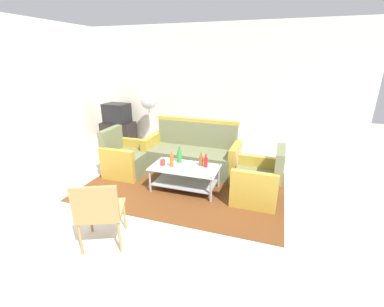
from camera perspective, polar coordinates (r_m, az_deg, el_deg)
The scene contains 16 objects.
ground_plane at distance 3.92m, azimuth -6.26°, elevation -11.74°, with size 14.00×14.00×0.00m, color beige.
wall_back at distance 6.27m, azimuth 5.19°, elevation 14.07°, with size 6.52×0.12×2.80m.
rug at distance 4.50m, azimuth -1.70°, elevation -7.06°, with size 3.27×2.18×0.01m, color brown.
couch at distance 5.00m, azimuth 0.08°, elevation -0.28°, with size 1.82×0.78×0.96m.
armchair_left at distance 5.02m, azimuth -14.39°, elevation -1.21°, with size 0.71×0.77×0.85m.
armchair_right at distance 4.10m, azimuth 14.34°, elevation -6.17°, with size 0.71×0.76×0.85m.
coffee_table at distance 4.27m, azimuth -1.57°, elevation -4.68°, with size 1.10×0.60×0.40m.
bottle_red at distance 4.18m, azimuth 3.03°, elevation -1.89°, with size 0.07×0.07×0.22m.
bottle_brown at distance 4.23m, azimuth 2.01°, elevation -1.63°, with size 0.07×0.07×0.22m.
bottle_green at distance 4.36m, azimuth -2.78°, elevation -0.63°, with size 0.08×0.08×0.28m.
bottle_orange at distance 4.19m, azimuth -4.47°, elevation -1.59°, with size 0.06×0.06×0.28m.
cup at distance 4.28m, azimuth -6.48°, elevation -1.95°, with size 0.08×0.08×0.10m, color red.
tv_stand at distance 7.00m, azimuth -15.81°, elevation 4.52°, with size 0.80×0.50×0.52m, color black.
television at distance 6.89m, azimuth -16.19°, elevation 8.53°, with size 0.63×0.49×0.48m.
pedestal_fan at distance 6.42m, azimuth -9.47°, elevation 10.55°, with size 0.36×0.36×1.27m.
wicker_chair at distance 3.11m, azimuth -19.72°, elevation -11.50°, with size 0.64×0.64×0.84m.
Camera 1 is at (1.44, -3.00, 2.07)m, focal length 24.25 mm.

